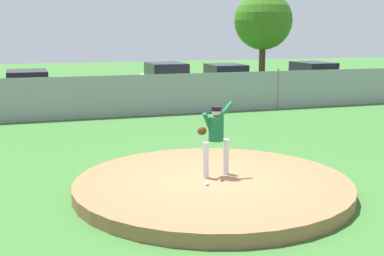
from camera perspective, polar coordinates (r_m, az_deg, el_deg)
ground_plane at (r=16.28m, az=-5.00°, el=-0.94°), size 80.00×80.00×0.00m
asphalt_strip at (r=24.52m, az=-9.50°, el=2.96°), size 44.00×7.00×0.01m
pitchers_mound at (r=10.66m, az=2.34°, el=-6.54°), size 5.80×5.80×0.27m
pitcher_youth at (r=10.69m, az=2.68°, el=-0.61°), size 0.81×0.32×1.60m
baseball at (r=10.21m, az=1.75°, el=-6.33°), size 0.07×0.07×0.07m
chainlink_fence at (r=20.01m, az=-7.63°, el=3.61°), size 33.57×0.07×1.74m
parked_car_white at (r=25.03m, az=-2.94°, el=5.21°), size 1.99×4.38×1.80m
parked_car_teal at (r=26.14m, az=3.81°, el=5.31°), size 2.04×4.18×1.66m
parked_car_navy at (r=28.58m, az=13.50°, el=5.51°), size 1.89×4.49×1.67m
parked_car_burgundy at (r=24.14m, az=-18.08°, el=4.26°), size 2.01×4.43×1.59m
tree_tall_centre at (r=37.01m, az=8.05°, el=11.92°), size 4.14×4.14×6.15m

